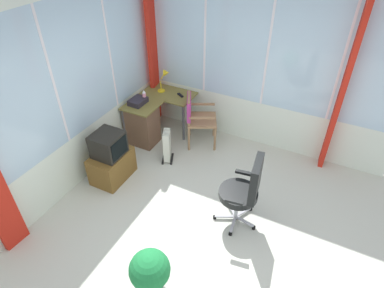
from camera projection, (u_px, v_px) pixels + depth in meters
name	position (u px, v px, depth m)	size (l,w,h in m)	color
ground	(202.00, 232.00, 4.32)	(5.40, 5.14, 0.06)	beige
north_window_panel	(57.00, 102.00, 4.22)	(4.40, 0.07, 2.77)	silver
east_window_panel	(266.00, 68.00, 5.06)	(0.07, 4.14, 2.77)	silver
curtain_corner	(153.00, 52.00, 5.70)	(0.31, 0.07, 2.67)	red
curtain_east_far	(343.00, 89.00, 4.62)	(0.31, 0.07, 2.67)	red
desk	(144.00, 122.00, 5.67)	(1.11, 0.92, 0.72)	olive
desk_lamp	(165.00, 77.00, 5.74)	(0.23, 0.20, 0.39)	yellow
tv_remote	(180.00, 95.00, 5.72)	(0.04, 0.15, 0.02)	black
spray_bottle	(144.00, 96.00, 5.51)	(0.06, 0.06, 0.22)	pink
paper_tray	(138.00, 101.00, 5.48)	(0.30, 0.23, 0.09)	#29242E
wooden_armchair	(195.00, 114.00, 5.50)	(0.64, 0.65, 0.91)	#97704C
office_chair	(245.00, 189.00, 4.08)	(0.61, 0.57, 1.05)	#B7B7BF
tv_on_stand	(111.00, 159.00, 4.91)	(0.64, 0.44, 0.81)	brown
space_heater	(167.00, 145.00, 5.32)	(0.33, 0.26, 0.56)	silver
potted_plant	(150.00, 271.00, 3.49)	(0.45, 0.45, 0.56)	#334651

